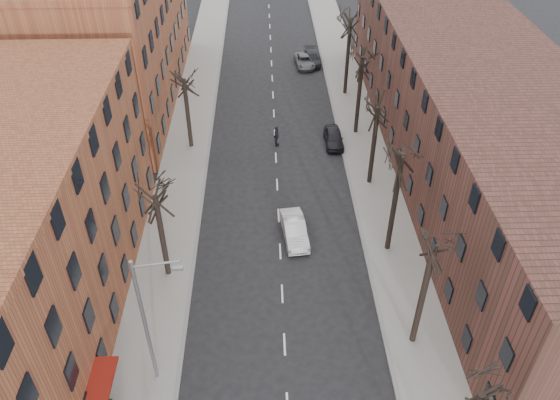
{
  "coord_description": "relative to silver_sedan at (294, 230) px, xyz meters",
  "views": [
    {
      "loc": [
        -0.91,
        -8.19,
        26.59
      ],
      "look_at": [
        0.01,
        20.79,
        4.0
      ],
      "focal_mm": 35.0,
      "sensor_mm": 36.0,
      "label": 1
    }
  ],
  "objects": [
    {
      "name": "tree_right_d",
      "position": [
        6.53,
        6.54,
        -0.73
      ],
      "size": [
        5.2,
        5.2,
        10.0
      ],
      "primitive_type": null,
      "color": "black",
      "rests_on": "ground"
    },
    {
      "name": "parked_car_near",
      "position": [
        4.23,
        12.62,
        -0.05
      ],
      "size": [
        1.65,
        4.0,
        1.36
      ],
      "primitive_type": "imported",
      "rotation": [
        0.0,
        0.0,
        0.01
      ],
      "color": "black",
      "rests_on": "ground"
    },
    {
      "name": "tree_right_f",
      "position": [
        6.53,
        22.54,
        -0.73
      ],
      "size": [
        5.2,
        5.2,
        11.6
      ],
      "primitive_type": null,
      "color": "black",
      "rests_on": "ground"
    },
    {
      "name": "tree_left_b",
      "position": [
        -8.67,
        12.54,
        -0.73
      ],
      "size": [
        5.2,
        5.2,
        9.5
      ],
      "primitive_type": null,
      "color": "black",
      "rests_on": "ground"
    },
    {
      "name": "sidewalk_left",
      "position": [
        -9.07,
        13.54,
        -0.66
      ],
      "size": [
        4.0,
        90.0,
        0.15
      ],
      "primitive_type": "cube",
      "color": "gray",
      "rests_on": "ground"
    },
    {
      "name": "silver_sedan",
      "position": [
        0.0,
        0.0,
        0.0
      ],
      "size": [
        2.06,
        4.58,
        1.46
      ],
      "primitive_type": "imported",
      "rotation": [
        0.0,
        0.0,
        0.12
      ],
      "color": "silver",
      "rests_on": "ground"
    },
    {
      "name": "streetlight",
      "position": [
        -8.1,
        -11.46,
        4.28
      ],
      "size": [
        2.45,
        0.22,
        9.03
      ],
      "color": "slate",
      "rests_on": "ground"
    },
    {
      "name": "parked_car_mid",
      "position": [
        3.62,
        30.35,
        -0.08
      ],
      "size": [
        1.87,
        4.53,
        1.31
      ],
      "primitive_type": "imported",
      "rotation": [
        0.0,
        0.0,
        0.01
      ],
      "color": "black",
      "rests_on": "ground"
    },
    {
      "name": "tree_left_a",
      "position": [
        -8.67,
        -3.46,
        -0.73
      ],
      "size": [
        5.2,
        5.2,
        9.5
      ],
      "primitive_type": null,
      "color": "black",
      "rests_on": "ground"
    },
    {
      "name": "pedestrian_crossing",
      "position": [
        -0.96,
        12.57,
        0.23
      ],
      "size": [
        0.54,
        1.15,
        1.92
      ],
      "primitive_type": "imported",
      "rotation": [
        0.0,
        0.0,
        1.51
      ],
      "color": "black",
      "rests_on": "ground"
    },
    {
      "name": "sidewalk_right",
      "position": [
        6.93,
        13.54,
        -0.66
      ],
      "size": [
        4.0,
        90.0,
        0.15
      ],
      "primitive_type": "cube",
      "color": "gray",
      "rests_on": "ground"
    },
    {
      "name": "tree_right_b",
      "position": [
        6.53,
        -9.46,
        -0.73
      ],
      "size": [
        5.2,
        5.2,
        10.8
      ],
      "primitive_type": null,
      "color": "black",
      "rests_on": "ground"
    },
    {
      "name": "building_left_far",
      "position": [
        -17.07,
        22.54,
        6.27
      ],
      "size": [
        12.0,
        28.0,
        14.0
      ],
      "primitive_type": "cube",
      "color": "brown",
      "rests_on": "ground"
    },
    {
      "name": "tree_right_e",
      "position": [
        6.53,
        14.54,
        -0.73
      ],
      "size": [
        5.2,
        5.2,
        10.8
      ],
      "primitive_type": null,
      "color": "black",
      "rests_on": "ground"
    },
    {
      "name": "tree_right_c",
      "position": [
        6.53,
        -1.46,
        -0.73
      ],
      "size": [
        5.2,
        5.2,
        11.6
      ],
      "primitive_type": null,
      "color": "black",
      "rests_on": "ground"
    },
    {
      "name": "building_right",
      "position": [
        14.93,
        8.54,
        4.27
      ],
      "size": [
        12.0,
        50.0,
        10.0
      ],
      "primitive_type": "cube",
      "color": "#4F2B25",
      "rests_on": "ground"
    },
    {
      "name": "parked_car_far",
      "position": [
        2.73,
        29.67,
        -0.13
      ],
      "size": [
        2.35,
        4.48,
        1.2
      ],
      "primitive_type": "imported",
      "rotation": [
        0.0,
        0.0,
        0.08
      ],
      "color": "#5A5C62",
      "rests_on": "ground"
    }
  ]
}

